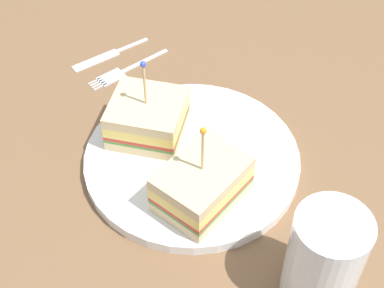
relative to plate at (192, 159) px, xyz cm
name	(u,v)px	position (x,y,z in cm)	size (l,w,h in cm)	color
ground_plane	(192,169)	(0.00, 0.00, -1.68)	(115.35, 115.35, 2.00)	brown
plate	(192,159)	(0.00, 0.00, 0.00)	(25.29, 25.29, 1.37)	white
sandwich_half_front	(202,184)	(6.22, -1.51, 3.24)	(10.53, 11.68, 11.06)	beige
sandwich_half_back	(147,118)	(-5.54, -3.37, 3.15)	(11.38, 11.48, 10.98)	beige
drink_glass	(323,262)	(19.87, 4.78, 4.20)	(7.07, 7.07, 11.07)	silver
fork	(121,72)	(-19.03, -2.49, -0.51)	(4.51, 12.57, 0.35)	silver
knife	(108,55)	(-23.34, -3.06, -0.51)	(3.51, 12.25, 0.35)	silver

